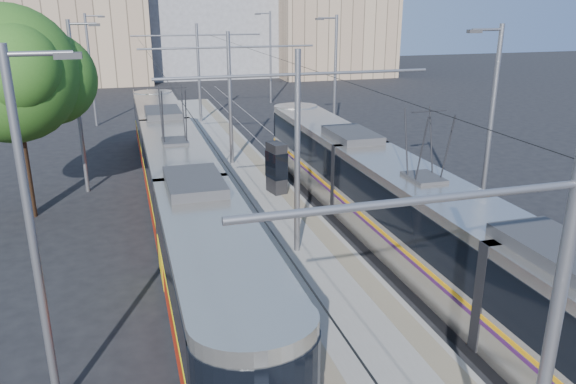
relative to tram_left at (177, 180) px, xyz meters
name	(u,v)px	position (x,y,z in m)	size (l,w,h in m)	color
platform	(244,181)	(3.60, 3.83, -1.56)	(4.00, 50.00, 0.30)	gray
tactile_strip_left	(215,181)	(2.15, 3.83, -1.40)	(0.70, 50.00, 0.01)	gray
tactile_strip_right	(271,176)	(5.05, 3.83, -1.40)	(0.70, 50.00, 0.01)	gray
rails	(244,184)	(3.60, 3.83, -1.69)	(8.71, 70.00, 0.03)	gray
tram_left	(177,180)	(0.00, 0.00, 0.00)	(2.43, 30.18, 5.50)	black
tram_right	(420,221)	(7.20, -7.35, 0.15)	(2.43, 29.95, 5.50)	black
catenary	(255,104)	(3.60, 0.98, 2.82)	(9.20, 70.00, 7.00)	slate
street_lamps	(226,90)	(3.60, 7.83, 2.47)	(15.18, 38.22, 8.00)	slate
shelter	(277,167)	(4.63, 1.29, -0.18)	(0.86, 1.17, 2.34)	black
tree	(20,76)	(-5.74, 2.23, 4.20)	(6.02, 5.56, 8.74)	#382314
building_left	(73,18)	(-6.40, 46.83, 5.32)	(16.32, 12.24, 14.04)	gray
building_centre	(209,1)	(9.60, 50.83, 7.12)	(18.36, 14.28, 17.63)	gray
building_right	(331,28)	(23.60, 44.83, 3.96)	(14.28, 10.20, 11.31)	gray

